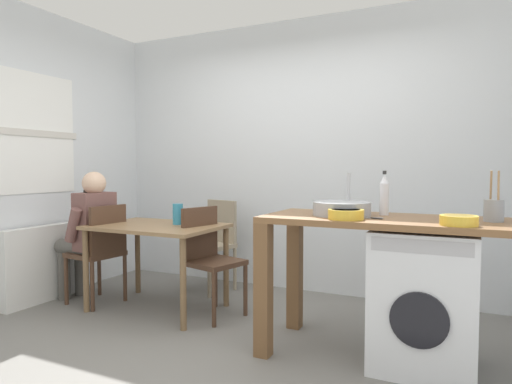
{
  "coord_description": "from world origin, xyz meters",
  "views": [
    {
      "loc": [
        1.52,
        -2.52,
        1.24
      ],
      "look_at": [
        0.09,
        0.45,
        1.06
      ],
      "focal_mm": 31.44,
      "sensor_mm": 36.0,
      "label": 1
    }
  ],
  "objects_px": {
    "utensil_crock": "(494,210)",
    "chair_spare_by_wall": "(215,239)",
    "bottle_tall_green": "(384,195)",
    "dining_table": "(157,236)",
    "colander": "(459,220)",
    "chair_opposite": "(208,255)",
    "chair_person_seat": "(101,248)",
    "washing_machine": "(424,298)",
    "mixing_bowl": "(346,214)",
    "vase": "(178,214)",
    "seated_person": "(89,229)"
  },
  "relations": [
    {
      "from": "washing_machine",
      "to": "utensil_crock",
      "type": "distance_m",
      "value": 0.67
    },
    {
      "from": "chair_opposite",
      "to": "bottle_tall_green",
      "type": "bearing_deg",
      "value": 100.54
    },
    {
      "from": "washing_machine",
      "to": "vase",
      "type": "xyz_separation_m",
      "value": [
        -2.05,
        0.3,
        0.4
      ]
    },
    {
      "from": "chair_spare_by_wall",
      "to": "seated_person",
      "type": "xyz_separation_m",
      "value": [
        -0.82,
        -0.86,
        0.16
      ]
    },
    {
      "from": "bottle_tall_green",
      "to": "utensil_crock",
      "type": "xyz_separation_m",
      "value": [
        0.64,
        -0.09,
        -0.06
      ]
    },
    {
      "from": "mixing_bowl",
      "to": "colander",
      "type": "height_order",
      "value": "mixing_bowl"
    },
    {
      "from": "chair_opposite",
      "to": "seated_person",
      "type": "bearing_deg",
      "value": -66.78
    },
    {
      "from": "chair_person_seat",
      "to": "mixing_bowl",
      "type": "xyz_separation_m",
      "value": [
        2.3,
        -0.29,
        0.45
      ]
    },
    {
      "from": "chair_person_seat",
      "to": "washing_machine",
      "type": "xyz_separation_m",
      "value": [
        2.75,
        -0.09,
        -0.08
      ]
    },
    {
      "from": "dining_table",
      "to": "chair_opposite",
      "type": "relative_size",
      "value": 1.22
    },
    {
      "from": "mixing_bowl",
      "to": "colander",
      "type": "bearing_deg",
      "value": -1.81
    },
    {
      "from": "seated_person",
      "to": "mixing_bowl",
      "type": "height_order",
      "value": "seated_person"
    },
    {
      "from": "bottle_tall_green",
      "to": "vase",
      "type": "distance_m",
      "value": 1.8
    },
    {
      "from": "dining_table",
      "to": "colander",
      "type": "relative_size",
      "value": 5.5
    },
    {
      "from": "chair_spare_by_wall",
      "to": "mixing_bowl",
      "type": "height_order",
      "value": "mixing_bowl"
    },
    {
      "from": "vase",
      "to": "chair_person_seat",
      "type": "bearing_deg",
      "value": -163.34
    },
    {
      "from": "utensil_crock",
      "to": "vase",
      "type": "height_order",
      "value": "utensil_crock"
    },
    {
      "from": "dining_table",
      "to": "bottle_tall_green",
      "type": "bearing_deg",
      "value": -1.67
    },
    {
      "from": "chair_opposite",
      "to": "bottle_tall_green",
      "type": "distance_m",
      "value": 1.55
    },
    {
      "from": "chair_spare_by_wall",
      "to": "colander",
      "type": "bearing_deg",
      "value": 166.42
    },
    {
      "from": "chair_opposite",
      "to": "chair_spare_by_wall",
      "type": "xyz_separation_m",
      "value": [
        -0.36,
        0.7,
        0.0
      ]
    },
    {
      "from": "bottle_tall_green",
      "to": "vase",
      "type": "bearing_deg",
      "value": 174.98
    },
    {
      "from": "bottle_tall_green",
      "to": "vase",
      "type": "relative_size",
      "value": 1.63
    },
    {
      "from": "seated_person",
      "to": "washing_machine",
      "type": "distance_m",
      "value": 2.92
    },
    {
      "from": "utensil_crock",
      "to": "chair_spare_by_wall",
      "type": "bearing_deg",
      "value": 159.42
    },
    {
      "from": "utensil_crock",
      "to": "chair_opposite",
      "type": "bearing_deg",
      "value": 174.03
    },
    {
      "from": "seated_person",
      "to": "colander",
      "type": "xyz_separation_m",
      "value": [
        3.1,
        -0.33,
        0.28
      ]
    },
    {
      "from": "dining_table",
      "to": "colander",
      "type": "xyz_separation_m",
      "value": [
        2.39,
        -0.42,
        0.31
      ]
    },
    {
      "from": "chair_person_seat",
      "to": "chair_opposite",
      "type": "distance_m",
      "value": 1.04
    },
    {
      "from": "dining_table",
      "to": "seated_person",
      "type": "relative_size",
      "value": 0.92
    },
    {
      "from": "dining_table",
      "to": "colander",
      "type": "distance_m",
      "value": 2.45
    },
    {
      "from": "seated_person",
      "to": "chair_person_seat",
      "type": "bearing_deg",
      "value": -90.0
    },
    {
      "from": "chair_person_seat",
      "to": "chair_spare_by_wall",
      "type": "height_order",
      "value": "same"
    },
    {
      "from": "chair_person_seat",
      "to": "utensil_crock",
      "type": "height_order",
      "value": "utensil_crock"
    },
    {
      "from": "washing_machine",
      "to": "bottle_tall_green",
      "type": "relative_size",
      "value": 2.91
    },
    {
      "from": "utensil_crock",
      "to": "vase",
      "type": "relative_size",
      "value": 1.65
    },
    {
      "from": "washing_machine",
      "to": "colander",
      "type": "relative_size",
      "value": 4.3
    },
    {
      "from": "chair_spare_by_wall",
      "to": "mixing_bowl",
      "type": "bearing_deg",
      "value": 158.55
    },
    {
      "from": "dining_table",
      "to": "mixing_bowl",
      "type": "height_order",
      "value": "mixing_bowl"
    },
    {
      "from": "chair_person_seat",
      "to": "chair_spare_by_wall",
      "type": "bearing_deg",
      "value": -30.64
    },
    {
      "from": "colander",
      "to": "chair_spare_by_wall",
      "type": "bearing_deg",
      "value": 152.35
    },
    {
      "from": "mixing_bowl",
      "to": "vase",
      "type": "xyz_separation_m",
      "value": [
        -1.61,
        0.5,
        -0.12
      ]
    },
    {
      "from": "mixing_bowl",
      "to": "chair_opposite",
      "type": "bearing_deg",
      "value": 159.88
    },
    {
      "from": "chair_spare_by_wall",
      "to": "utensil_crock",
      "type": "bearing_deg",
      "value": 173.5
    },
    {
      "from": "chair_opposite",
      "to": "chair_person_seat",
      "type": "bearing_deg",
      "value": -64.62
    },
    {
      "from": "chair_spare_by_wall",
      "to": "vase",
      "type": "xyz_separation_m",
      "value": [
        0.03,
        -0.67,
        0.32
      ]
    },
    {
      "from": "chair_person_seat",
      "to": "vase",
      "type": "height_order",
      "value": "vase"
    },
    {
      "from": "chair_person_seat",
      "to": "seated_person",
      "type": "xyz_separation_m",
      "value": [
        -0.16,
        0.02,
        0.16
      ]
    },
    {
      "from": "chair_opposite",
      "to": "mixing_bowl",
      "type": "relative_size",
      "value": 4.1
    },
    {
      "from": "dining_table",
      "to": "vase",
      "type": "xyz_separation_m",
      "value": [
        0.15,
        0.1,
        0.19
      ]
    }
  ]
}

